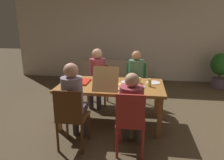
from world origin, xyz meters
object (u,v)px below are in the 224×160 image
object	(u,v)px
dining_table	(111,88)
person_0	(136,75)
drinking_glass_1	(150,83)
drinking_glass_0	(139,80)
person_2	(74,98)
pizza_box_0	(108,85)
couch	(115,76)
pizza_box_1	(78,82)
chair_3	(98,82)
chair_1	(131,121)
chair_2	(71,116)
plate_2	(126,82)
potted_plant	(221,68)
chair_0	(136,82)
person_3	(97,72)
plate_1	(138,87)
plate_0	(153,83)
person_1	(132,105)

from	to	relation	value
dining_table	person_0	size ratio (longest dim) A/B	1.50
drinking_glass_1	drinking_glass_0	bearing A→B (deg)	136.88
dining_table	person_2	world-z (taller)	person_2
person_2	drinking_glass_0	size ratio (longest dim) A/B	12.34
pizza_box_0	couch	bearing A→B (deg)	94.91
couch	pizza_box_1	bearing A→B (deg)	-99.23
person_0	chair_3	distance (m)	0.89
drinking_glass_1	chair_3	bearing A→B (deg)	138.34
chair_1	couch	world-z (taller)	chair_1
chair_1	chair_2	bearing A→B (deg)	178.77
plate_2	potted_plant	distance (m)	3.46
chair_0	person_3	world-z (taller)	person_3
pizza_box_1	plate_1	bearing A→B (deg)	-6.90
plate_1	potted_plant	bearing A→B (deg)	50.38
pizza_box_1	couch	world-z (taller)	couch
plate_0	drinking_glass_1	size ratio (longest dim) A/B	1.91
dining_table	plate_2	bearing A→B (deg)	33.68
chair_3	pizza_box_0	world-z (taller)	pizza_box_0
plate_2	chair_3	bearing A→B (deg)	131.63
pizza_box_0	potted_plant	xyz separation A→B (m)	(2.74, 2.83, -0.22)
person_3	pizza_box_0	distance (m)	1.13
drinking_glass_0	chair_1	bearing A→B (deg)	-93.79
dining_table	person_1	distance (m)	0.90
pizza_box_0	drinking_glass_0	size ratio (longest dim) A/B	5.48
person_2	couch	xyz separation A→B (m)	(0.19, 3.16, -0.46)
person_0	chair_1	xyz separation A→B (m)	(-0.00, -1.77, -0.21)
couch	plate_2	bearing A→B (deg)	-77.12
person_2	drinking_glass_1	bearing A→B (deg)	34.00
plate_0	drinking_glass_0	size ratio (longest dim) A/B	2.51
pizza_box_0	chair_2	bearing A→B (deg)	-120.39
plate_2	drinking_glass_0	distance (m)	0.23
potted_plant	chair_3	bearing A→B (deg)	-152.35
chair_0	plate_1	size ratio (longest dim) A/B	3.99
chair_0	chair_1	xyz separation A→B (m)	(0.00, -1.92, -0.01)
plate_2	person_3	bearing A→B (deg)	136.61
dining_table	chair_0	bearing A→B (deg)	67.23
person_3	couch	size ratio (longest dim) A/B	0.67
chair_0	potted_plant	world-z (taller)	potted_plant
pizza_box_0	drinking_glass_1	bearing A→B (deg)	15.37
person_1	chair_2	bearing A→B (deg)	-171.33
chair_0	pizza_box_0	world-z (taller)	pizza_box_0
person_2	pizza_box_0	bearing A→B (deg)	53.28
chair_2	pizza_box_0	size ratio (longest dim) A/B	1.66
chair_0	chair_3	distance (m)	0.85
chair_2	potted_plant	world-z (taller)	potted_plant
chair_0	person_0	xyz separation A→B (m)	(0.00, -0.14, 0.20)
drinking_glass_0	chair_3	bearing A→B (deg)	138.65
person_0	drinking_glass_1	size ratio (longest dim) A/B	9.06
chair_3	person_3	world-z (taller)	person_3
person_2	plate_0	bearing A→B (deg)	39.60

